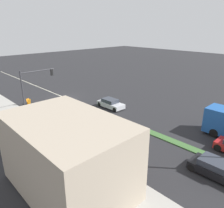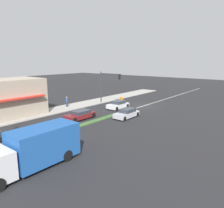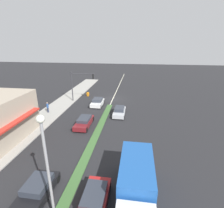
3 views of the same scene
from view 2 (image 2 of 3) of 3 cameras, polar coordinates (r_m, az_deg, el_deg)
ground_plane at (r=24.79m, az=-13.62°, el=-7.22°), size 160.00×160.00×0.00m
sidewalk_right at (r=31.92m, az=-24.32°, el=-3.61°), size 4.00×73.00×0.12m
lane_marking_center at (r=38.04m, az=8.30°, el=-0.48°), size 0.16×60.00×0.01m
building_corner_store at (r=33.36m, az=-25.58°, el=1.49°), size 6.46×8.95×5.10m
traffic_signal_main at (r=38.85m, az=-1.35°, el=5.70°), size 4.59×0.34×5.60m
pedestrian at (r=37.01m, az=-11.74°, el=0.67°), size 0.34×0.34×1.71m
warning_aframe_sign at (r=41.75m, az=2.43°, el=1.28°), size 0.45×0.53×0.84m
delivery_truck at (r=17.19m, az=-19.74°, el=-10.88°), size 2.44×7.50×2.87m
van_white at (r=35.47m, az=1.58°, el=-0.21°), size 1.91×3.80×1.28m
hatchback_red at (r=19.46m, az=-26.31°, el=-11.47°), size 1.77×4.30×1.25m
sedan_maroon at (r=29.47m, az=-8.25°, el=-2.83°), size 1.79×4.29×1.18m
sedan_silver at (r=29.94m, az=3.86°, el=-2.48°), size 1.74×3.95×1.25m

